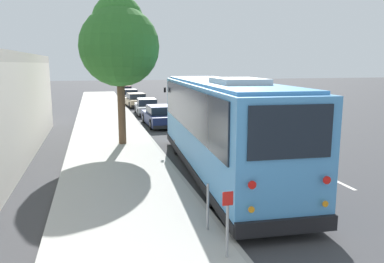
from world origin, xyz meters
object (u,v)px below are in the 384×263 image
Objects in this scene: parked_sedan_gray at (130,96)px; shuttle_bus at (220,122)px; parked_sedan_tan at (136,100)px; sign_post_far at (208,207)px; parked_sedan_maroon at (125,91)px; parked_sedan_navy at (160,116)px; parked_sedan_silver at (147,107)px; street_tree at (119,41)px; sign_post_near at (227,224)px.

shuttle_bus is at bearing -179.52° from parked_sedan_gray.
shuttle_bus is 22.92m from parked_sedan_tan.
sign_post_far reaches higher than parked_sedan_tan.
parked_sedan_navy is at bearing -179.90° from parked_sedan_maroon.
parked_sedan_gray is at bearing -4.44° from parked_sedan_tan.
parked_sedan_navy is 11.64m from parked_sedan_tan.
parked_sedan_navy is 17.19m from parked_sedan_gray.
parked_sedan_silver reaches higher than parked_sedan_maroon.
street_tree reaches higher than shuttle_bus.
sign_post_far is at bearing 0.00° from sign_post_near.
parked_sedan_maroon is at bearing 4.51° from shuttle_bus.
street_tree is 12.46m from sign_post_near.
sign_post_near is at bearing 177.52° from parked_sedan_maroon.
parked_sedan_tan is 12.29m from parked_sedan_maroon.
sign_post_far is (-15.97, 1.68, 0.09)m from parked_sedan_navy.
parked_sedan_tan is at bearing 4.96° from shuttle_bus.
sign_post_near is at bearing 180.00° from sign_post_far.
street_tree is (-11.41, 2.80, 4.43)m from parked_sedan_silver.
parked_sedan_tan is (5.80, 0.22, -0.00)m from parked_sedan_silver.
sign_post_far is (-39.89, 1.44, 0.12)m from parked_sedan_maroon.
shuttle_bus is at bearing 179.69° from parked_sedan_navy.
parked_sedan_gray is 3.35× the size of sign_post_near.
street_tree reaches higher than parked_sedan_gray.
parked_sedan_gray reaches higher than parked_sedan_maroon.
parked_sedan_silver is 1.00× the size of parked_sedan_tan.
parked_sedan_tan is 3.21× the size of sign_post_near.
sign_post_far is (-27.60, 1.42, 0.12)m from parked_sedan_tan.
parked_sedan_silver is at bearing -179.38° from parked_sedan_gray.
sign_post_near is (-17.27, 1.68, 0.24)m from parked_sedan_navy.
street_tree reaches higher than sign_post_far.
parked_sedan_gray is 0.65× the size of street_tree.
parked_sedan_navy is 16.05m from sign_post_far.
parked_sedan_tan is at bearing -8.55° from street_tree.
shuttle_bus is 5.23m from sign_post_far.
parked_sedan_navy is at bearing -177.62° from parked_sedan_silver.
sign_post_near is (-6.03, 1.92, -1.04)m from shuttle_bus.
sign_post_far is at bearing 177.01° from parked_sedan_gray.
parked_sedan_gray is at bearing -2.43° from sign_post_far.
shuttle_bus is 1.63× the size of street_tree.
parked_sedan_silver is 0.95× the size of parked_sedan_gray.
sign_post_near reaches higher than parked_sedan_tan.
parked_sedan_tan is 3.94× the size of sign_post_far.
sign_post_near is at bearing 177.91° from parked_sedan_silver.
street_tree reaches higher than parked_sedan_maroon.
parked_sedan_silver reaches higher than sign_post_far.
sign_post_near reaches higher than parked_sedan_navy.
parked_sedan_silver is (17.08, 0.28, -1.32)m from shuttle_bus.
parked_sedan_tan is 0.99× the size of parked_sedan_maroon.
parked_sedan_silver is 23.16m from sign_post_near.
sign_post_far is at bearing 161.58° from shuttle_bus.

